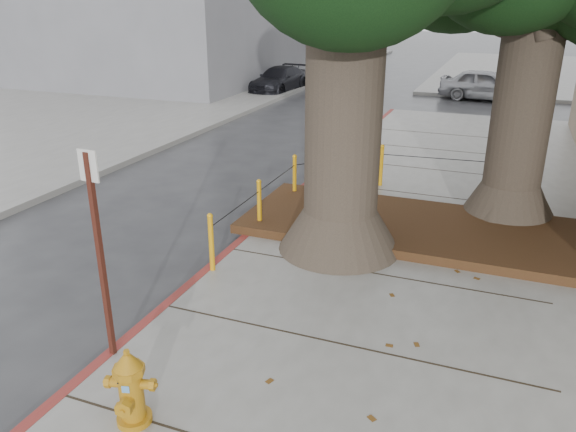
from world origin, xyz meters
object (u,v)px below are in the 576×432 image
signpost (99,245)px  car_silver (486,85)px  fire_hydrant (131,388)px  car_dark (279,79)px

signpost → car_silver: (3.02, 20.90, -0.92)m
fire_hydrant → car_silver: bearing=69.0°
fire_hydrant → signpost: 1.63m
fire_hydrant → car_dark: size_ratio=0.22×
fire_hydrant → car_dark: car_dark is taller
fire_hydrant → car_silver: (2.09, 21.78, 0.09)m
signpost → fire_hydrant: bearing=-39.2°
fire_hydrant → signpost: (-0.93, 0.88, 1.00)m
signpost → car_dark: (-5.96, 19.81, -1.01)m
fire_hydrant → car_silver: 21.88m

